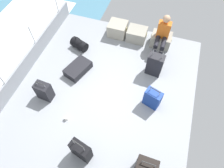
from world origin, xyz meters
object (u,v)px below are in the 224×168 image
suitcase_3 (78,69)px  suitcase_1 (155,65)px  cargo_crate_0 (118,29)px  passenger_seated (162,34)px  suitcase_0 (81,151)px  duffel_bag (79,44)px  suitcase_2 (44,91)px  suitcase_4 (152,98)px  cargo_crate_1 (137,34)px  suitcase_5 (146,168)px  cargo_crate_2 (161,40)px  paper_cup (66,118)px

suitcase_3 → suitcase_1: bearing=17.1°
cargo_crate_0 → passenger_seated: 1.39m
suitcase_0 → duffel_bag: suitcase_0 is taller
cargo_crate_0 → suitcase_2: bearing=-110.5°
duffel_bag → suitcase_4: bearing=-26.1°
cargo_crate_0 → cargo_crate_1: 0.61m
suitcase_1 → suitcase_5: bearing=-82.2°
cargo_crate_2 → duffel_bag: (-2.20, -0.88, -0.04)m
cargo_crate_2 → suitcase_2: bearing=-131.2°
suitcase_0 → suitcase_5: suitcase_0 is taller
suitcase_2 → paper_cup: size_ratio=6.00×
duffel_bag → suitcase_0: bearing=-65.6°
cargo_crate_0 → cargo_crate_2: (1.33, -0.02, -0.02)m
paper_cup → suitcase_0: bearing=-42.5°
suitcase_4 → paper_cup: suitcase_4 is taller
suitcase_1 → suitcase_3: 2.02m
cargo_crate_1 → suitcase_1: bearing=-55.8°
cargo_crate_1 → suitcase_2: (-1.61, -2.66, 0.07)m
suitcase_5 → suitcase_4: bearing=96.9°
suitcase_1 → cargo_crate_1: bearing=124.2°
suitcase_2 → suitcase_3: bearing=66.2°
suitcase_0 → suitcase_3: size_ratio=0.94×
cargo_crate_1 → passenger_seated: size_ratio=0.56×
duffel_bag → cargo_crate_1: bearing=30.7°
paper_cup → cargo_crate_1: bearing=73.9°
cargo_crate_0 → paper_cup: size_ratio=5.69×
suitcase_0 → suitcase_1: suitcase_1 is taller
passenger_seated → suitcase_5: (0.36, -3.42, -0.24)m
suitcase_2 → duffel_bag: (0.13, 1.78, -0.11)m
cargo_crate_1 → suitcase_5: bearing=-73.2°
suitcase_1 → suitcase_4: size_ratio=1.31×
suitcase_4 → passenger_seated: bearing=95.2°
passenger_seated → suitcase_1: (0.02, -0.91, -0.22)m
suitcase_3 → paper_cup: size_ratio=8.10×
cargo_crate_1 → suitcase_2: size_ratio=0.98×
passenger_seated → suitcase_1: 0.94m
suitcase_4 → suitcase_5: suitcase_5 is taller
duffel_bag → paper_cup: bearing=-74.7°
duffel_bag → suitcase_2: bearing=-94.1°
cargo_crate_0 → cargo_crate_2: bearing=-0.9°
suitcase_0 → suitcase_5: (1.29, 0.08, 0.02)m
cargo_crate_2 → suitcase_4: bearing=-85.2°
suitcase_1 → suitcase_2: size_ratio=1.42×
cargo_crate_2 → duffel_bag: bearing=-158.2°
suitcase_0 → passenger_seated: bearing=75.0°
passenger_seated → paper_cup: bearing=-119.1°
cargo_crate_2 → suitcase_3: bearing=-138.5°
suitcase_2 → paper_cup: 0.85m
suitcase_0 → duffel_bag: 3.07m
cargo_crate_0 → suitcase_5: suitcase_5 is taller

